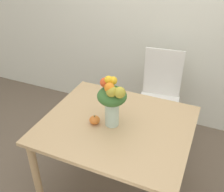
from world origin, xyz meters
The scene contains 6 objects.
ground_plane centered at (0.00, 0.00, 0.00)m, with size 12.00×12.00×0.00m, color brown.
wall_back centered at (0.00, 1.29, 1.35)m, with size 8.00×0.06×2.70m.
dining_table centered at (0.00, 0.00, 0.65)m, with size 1.14×0.97×0.75m.
flower_vase centered at (-0.03, -0.03, 0.98)m, with size 0.23×0.22×0.41m.
pumpkin centered at (-0.16, -0.07, 0.78)m, with size 0.08×0.08×0.08m.
dining_chair_near_window centered at (0.13, 0.88, 0.52)m, with size 0.47×0.47×1.01m.
Camera 1 is at (0.60, -1.49, 2.01)m, focal length 42.00 mm.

